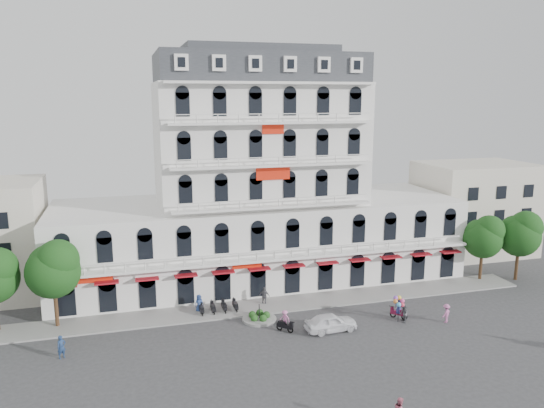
{
  "coord_description": "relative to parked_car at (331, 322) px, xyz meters",
  "views": [
    {
      "loc": [
        -14.36,
        -38.97,
        20.55
      ],
      "look_at": [
        -0.64,
        10.0,
        10.2
      ],
      "focal_mm": 35.0,
      "sensor_mm": 36.0,
      "label": 1
    }
  ],
  "objects": [
    {
      "name": "flank_building_east",
      "position": [
        27.41,
        17.91,
        5.2
      ],
      "size": [
        14.0,
        10.0,
        12.0
      ],
      "primitive_type": "cube",
      "color": "beige",
      "rests_on": "ground"
    },
    {
      "name": "balloon_vendor",
      "position": [
        7.04,
        -0.04,
        0.46
      ],
      "size": [
        1.37,
        1.3,
        2.45
      ],
      "color": "#56585E",
      "rests_on": "ground"
    },
    {
      "name": "traffic_island",
      "position": [
        -5.59,
        3.91,
        -0.54
      ],
      "size": [
        3.2,
        3.2,
        1.6
      ],
      "color": "gray",
      "rests_on": "ground"
    },
    {
      "name": "main_building",
      "position": [
        -2.59,
        15.9,
        9.16
      ],
      "size": [
        45.0,
        15.0,
        25.8
      ],
      "color": "silver",
      "rests_on": "ground"
    },
    {
      "name": "sidewalk",
      "position": [
        -2.59,
        6.91,
        -0.72
      ],
      "size": [
        53.0,
        4.0,
        0.16
      ],
      "primitive_type": "cube",
      "color": "gray",
      "rests_on": "ground"
    },
    {
      "name": "parked_car",
      "position": [
        0.0,
        0.0,
        0.0
      ],
      "size": [
        4.79,
        2.1,
        1.6
      ],
      "primitive_type": "imported",
      "rotation": [
        0.0,
        0.0,
        1.62
      ],
      "color": "white",
      "rests_on": "ground"
    },
    {
      "name": "tree_east_inner",
      "position": [
        21.46,
        7.89,
        4.41
      ],
      "size": [
        4.4,
        4.37,
        7.57
      ],
      "color": "#382314",
      "rests_on": "ground"
    },
    {
      "name": "parked_scooter_row",
      "position": [
        -8.94,
        6.71,
        -0.8
      ],
      "size": [
        4.4,
        1.8,
        1.1
      ],
      "primitive_type": null,
      "color": "black",
      "rests_on": "ground"
    },
    {
      "name": "pedestrian_mid",
      "position": [
        -4.15,
        7.41,
        0.14
      ],
      "size": [
        1.17,
        0.99,
        1.88
      ],
      "primitive_type": "imported",
      "rotation": [
        0.0,
        0.0,
        2.55
      ],
      "color": "#4F4E55",
      "rests_on": "ground"
    },
    {
      "name": "pedestrian_left",
      "position": [
        -10.72,
        7.41,
        0.08
      ],
      "size": [
        0.99,
        0.8,
        1.76
      ],
      "primitive_type": "imported",
      "rotation": [
        0.0,
        0.0,
        0.31
      ],
      "color": "navy",
      "rests_on": "ground"
    },
    {
      "name": "rider_east",
      "position": [
        7.18,
        0.79,
        0.2
      ],
      "size": [
        1.27,
        1.34,
        2.05
      ],
      "rotation": [
        0.0,
        0.0,
        2.31
      ],
      "color": "maroon",
      "rests_on": "ground"
    },
    {
      "name": "ground",
      "position": [
        -2.59,
        -2.09,
        -0.8
      ],
      "size": [
        120.0,
        120.0,
        0.0
      ],
      "primitive_type": "plane",
      "color": "#38383A",
      "rests_on": "ground"
    },
    {
      "name": "pedestrian_right",
      "position": [
        10.97,
        -1.17,
        0.08
      ],
      "size": [
        1.32,
        1.12,
        1.77
      ],
      "primitive_type": "imported",
      "rotation": [
        0.0,
        0.0,
        3.64
      ],
      "color": "#BC639D",
      "rests_on": "ground"
    },
    {
      "name": "pedestrian_far",
      "position": [
        -22.59,
        1.12,
        0.15
      ],
      "size": [
        0.83,
        0.74,
        1.9
      ],
      "primitive_type": "imported",
      "rotation": [
        0.0,
        0.0,
        0.51
      ],
      "color": "navy",
      "rests_on": "ground"
    },
    {
      "name": "tree_east_outer",
      "position": [
        25.46,
        6.89,
        4.75
      ],
      "size": [
        4.65,
        4.65,
        8.05
      ],
      "color": "#382314",
      "rests_on": "ground"
    },
    {
      "name": "tree_west_inner",
      "position": [
        -23.54,
        7.39,
        4.88
      ],
      "size": [
        4.76,
        4.76,
        8.25
      ],
      "color": "#382314",
      "rests_on": "ground"
    },
    {
      "name": "rider_center",
      "position": [
        -3.99,
        0.98,
        0.25
      ],
      "size": [
        1.31,
        1.31,
        2.02
      ],
      "rotation": [
        0.0,
        0.0,
        5.5
      ],
      "color": "black",
      "rests_on": "ground"
    }
  ]
}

